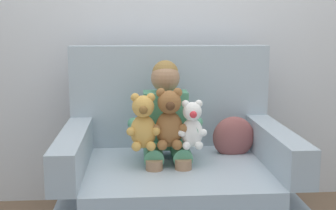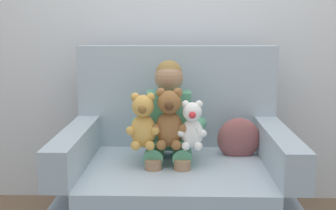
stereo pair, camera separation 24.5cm
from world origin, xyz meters
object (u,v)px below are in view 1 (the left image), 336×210
plush_honey (143,123)px  throw_pillow (233,137)px  plush_white (192,126)px  plush_brown (169,120)px  armchair (174,182)px  seated_child (166,124)px

plush_honey → throw_pillow: 0.63m
plush_white → throw_pillow: (0.29, 0.25, -0.13)m
plush_brown → plush_white: bearing=-2.2°
throw_pillow → armchair: bearing=-160.5°
seated_child → plush_white: seated_child is taller
armchair → plush_honey: (-0.18, -0.12, 0.38)m
plush_brown → throw_pillow: bearing=33.8°
plush_honey → plush_brown: bearing=-14.3°
seated_child → plush_honey: size_ratio=2.65×
seated_child → plush_brown: 0.15m
seated_child → plush_white: (0.13, -0.15, 0.02)m
armchair → throw_pillow: 0.46m
plush_white → plush_brown: 0.13m
armchair → plush_white: bearing=-53.5°
seated_child → plush_brown: seated_child is taller
plush_white → plush_honey: plush_honey is taller
armchair → seated_child: armchair is taller
armchair → plush_brown: (-0.04, -0.10, 0.40)m
plush_brown → throw_pillow: plush_brown is taller
armchair → plush_white: size_ratio=4.73×
plush_brown → seated_child: bearing=97.4°
armchair → seated_child: (-0.05, 0.03, 0.34)m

